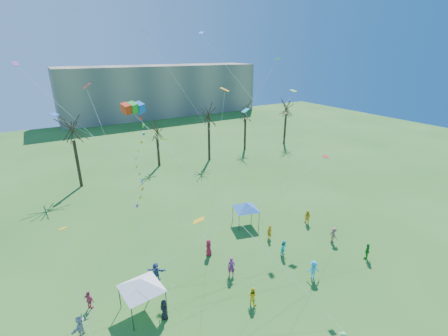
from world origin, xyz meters
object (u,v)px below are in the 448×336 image
big_box_kite (144,164)px  canopy_tent_blue (246,206)px  distant_building (162,90)px  canopy_tent_white (141,284)px

big_box_kite → canopy_tent_blue: big_box_kite is taller
distant_building → big_box_kite: big_box_kite is taller
big_box_kite → canopy_tent_white: big_box_kite is taller
canopy_tent_white → canopy_tent_blue: (14.32, 6.80, -0.27)m
distant_building → big_box_kite: 78.44m
canopy_tent_blue → big_box_kite: bearing=-162.4°
canopy_tent_white → canopy_tent_blue: size_ratio=1.15×
distant_building → canopy_tent_blue: (-15.52, -69.26, -5.15)m
big_box_kite → canopy_tent_blue: bearing=17.6°
distant_building → big_box_kite: bearing=-110.9°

